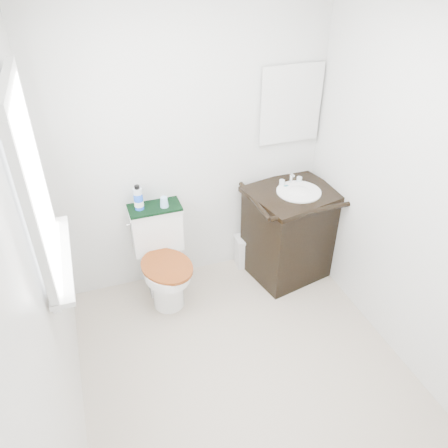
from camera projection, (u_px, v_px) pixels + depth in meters
floor at (245, 369)px, 3.09m from camera, size 2.40×2.40×0.00m
wall_back at (192, 147)px, 3.37m from camera, size 2.40×0.00×2.40m
wall_front at (385, 415)px, 1.48m from camera, size 2.40×0.00×2.40m
wall_left at (41, 270)px, 2.12m from camera, size 0.00×2.40×2.40m
wall_right at (413, 196)px, 2.73m from camera, size 0.00×2.40×2.40m
window at (31, 183)px, 2.13m from camera, size 0.02×0.70×0.90m
mirror at (291, 104)px, 3.44m from camera, size 0.50×0.02×0.60m
toilet at (162, 261)px, 3.56m from camera, size 0.47×0.67×0.77m
vanity at (290, 230)px, 3.77m from camera, size 0.80×0.72×0.92m
trash_bin at (247, 250)px, 3.99m from camera, size 0.22×0.18×0.30m
towel at (154, 207)px, 3.42m from camera, size 0.41×0.22×0.02m
mouthwash_bottle at (138, 198)px, 3.33m from camera, size 0.07×0.07×0.20m
cup at (164, 202)px, 3.39m from camera, size 0.07×0.07×0.08m
soap_bar at (286, 186)px, 3.61m from camera, size 0.06×0.04×0.02m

